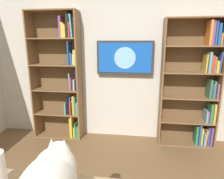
# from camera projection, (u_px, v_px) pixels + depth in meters

# --- Properties ---
(wall_back) EXTENTS (4.52, 0.06, 2.70)m
(wall_back) POSITION_uv_depth(u_px,v_px,m) (121.00, 60.00, 3.21)
(wall_back) COLOR beige
(wall_back) RESTS_ON ground
(bookshelf_left) EXTENTS (0.87, 0.28, 1.97)m
(bookshelf_left) POSITION_uv_depth(u_px,v_px,m) (196.00, 86.00, 2.99)
(bookshelf_left) COLOR brown
(bookshelf_left) RESTS_ON ground
(bookshelf_right) EXTENTS (0.82, 0.28, 2.11)m
(bookshelf_right) POSITION_uv_depth(u_px,v_px,m) (62.00, 78.00, 3.24)
(bookshelf_right) COLOR brown
(bookshelf_right) RESTS_ON ground
(wall_mounted_tv) EXTENTS (0.91, 0.07, 0.54)m
(wall_mounted_tv) POSITION_uv_depth(u_px,v_px,m) (125.00, 58.00, 3.11)
(wall_mounted_tv) COLOR #333338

